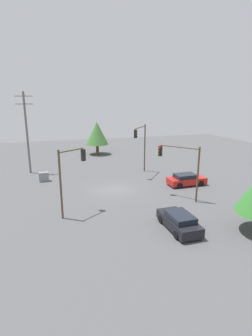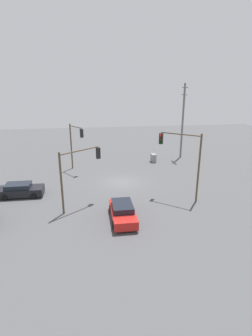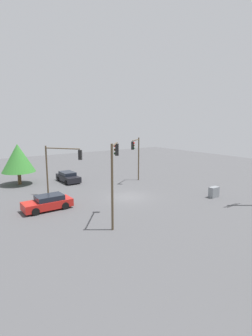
% 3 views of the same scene
% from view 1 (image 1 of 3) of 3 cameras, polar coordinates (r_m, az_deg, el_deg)
% --- Properties ---
extents(ground_plane, '(80.00, 80.00, 0.00)m').
position_cam_1_polar(ground_plane, '(29.95, -2.66, -4.68)').
color(ground_plane, '#4C4C4F').
extents(sedan_red, '(4.51, 2.02, 1.39)m').
position_cam_1_polar(sedan_red, '(32.03, 12.99, -2.48)').
color(sedan_red, red).
rests_on(sedan_red, ground_plane).
extents(sedan_dark, '(1.99, 4.39, 1.37)m').
position_cam_1_polar(sedan_dark, '(21.34, 11.45, -11.31)').
color(sedan_dark, black).
rests_on(sedan_dark, ground_plane).
extents(traffic_signal_main, '(2.89, 3.59, 5.59)m').
position_cam_1_polar(traffic_signal_main, '(26.79, 11.87, 1.34)').
color(traffic_signal_main, brown).
rests_on(traffic_signal_main, ground_plane).
extents(traffic_signal_cross, '(2.50, 1.83, 6.00)m').
position_cam_1_polar(traffic_signal_cross, '(22.90, -12.07, -0.47)').
color(traffic_signal_cross, brown).
rests_on(traffic_signal_cross, ground_plane).
extents(traffic_signal_aux, '(2.78, 3.35, 6.66)m').
position_cam_1_polar(traffic_signal_aux, '(35.26, 3.37, 5.90)').
color(traffic_signal_aux, brown).
rests_on(traffic_signal_aux, ground_plane).
extents(utility_pole_tall, '(2.20, 0.28, 10.98)m').
position_cam_1_polar(utility_pole_tall, '(37.99, -20.79, 7.48)').
color(utility_pole_tall, slate).
rests_on(utility_pole_tall, ground_plane).
extents(electrical_cabinet, '(1.17, 0.62, 1.16)m').
position_cam_1_polar(electrical_cabinet, '(34.25, -17.44, -1.85)').
color(electrical_cabinet, gray).
rests_on(electrical_cabinet, ground_plane).
extents(tree_left, '(4.18, 4.18, 5.98)m').
position_cam_1_polar(tree_left, '(48.94, -6.34, 7.49)').
color(tree_left, brown).
rests_on(tree_left, ground_plane).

